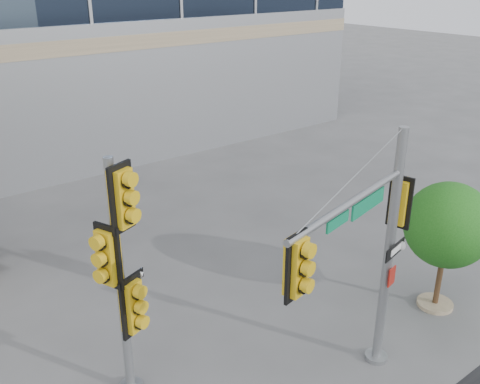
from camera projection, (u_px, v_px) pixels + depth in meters
ground at (307, 379)px, 11.18m from camera, size 120.00×120.00×0.00m
main_signal_pole at (370, 243)px, 9.82m from camera, size 4.04×1.24×5.27m
secondary_signal_pole at (121, 267)px, 9.68m from camera, size 0.94×0.68×5.01m
street_tree at (448, 228)px, 12.81m from camera, size 2.14×2.09×3.33m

